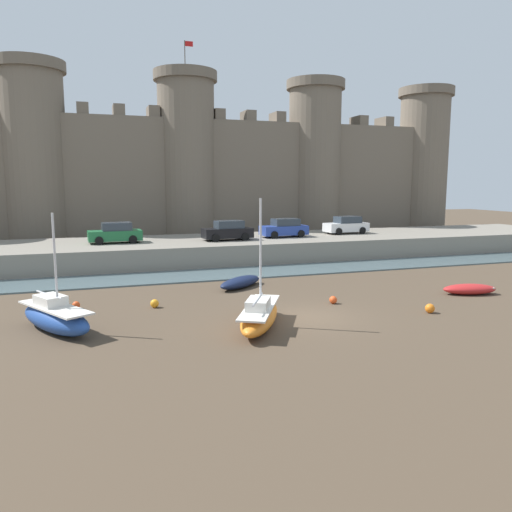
{
  "coord_description": "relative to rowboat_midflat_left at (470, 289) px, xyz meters",
  "views": [
    {
      "loc": [
        -9.86,
        -21.47,
        6.45
      ],
      "look_at": [
        -1.39,
        4.01,
        2.5
      ],
      "focal_mm": 35.0,
      "sensor_mm": 36.0,
      "label": 1
    }
  ],
  "objects": [
    {
      "name": "rowboat_near_channel_left",
      "position": [
        -12.14,
        6.07,
        0.03
      ],
      "size": [
        3.77,
        3.35,
        0.67
      ],
      "color": "#141E3D",
      "rests_on": "ground"
    },
    {
      "name": "quay_road",
      "position": [
        -10.96,
        17.91,
        0.54
      ],
      "size": [
        70.54,
        10.0,
        1.72
      ],
      "primitive_type": "cube",
      "color": "gray",
      "rests_on": "ground"
    },
    {
      "name": "mooring_buoy_mid_mud",
      "position": [
        -8.61,
        0.44,
        -0.11
      ],
      "size": [
        0.42,
        0.42,
        0.42
      ],
      "primitive_type": "sphere",
      "color": "#E04C1E",
      "rests_on": "ground"
    },
    {
      "name": "rowboat_midflat_left",
      "position": [
        0.0,
        0.0,
        0.0
      ],
      "size": [
        3.32,
        1.94,
        0.61
      ],
      "color": "red",
      "rests_on": "ground"
    },
    {
      "name": "mooring_buoy_near_channel",
      "position": [
        -4.91,
        -2.81,
        -0.09
      ],
      "size": [
        0.47,
        0.47,
        0.47
      ],
      "primitive_type": "sphere",
      "color": "orange",
      "rests_on": "ground"
    },
    {
      "name": "castle",
      "position": [
        -10.96,
        29.52,
        7.66
      ],
      "size": [
        65.05,
        6.51,
        20.72
      ],
      "color": "#706354",
      "rests_on": "ground"
    },
    {
      "name": "ground_plane",
      "position": [
        -10.96,
        -1.62,
        -0.32
      ],
      "size": [
        160.0,
        160.0,
        0.0
      ],
      "primitive_type": "plane",
      "color": "#4C3D2D"
    },
    {
      "name": "sailboat_midflat_right",
      "position": [
        -13.83,
        -2.56,
        0.26
      ],
      "size": [
        3.81,
        5.5,
        5.78
      ],
      "color": "orange",
      "rests_on": "ground"
    },
    {
      "name": "car_quay_west",
      "position": [
        -10.03,
        16.78,
        2.18
      ],
      "size": [
        4.18,
        2.05,
        1.62
      ],
      "color": "black",
      "rests_on": "quay_road"
    },
    {
      "name": "water_channel",
      "position": [
        -10.96,
        10.66,
        -0.27
      ],
      "size": [
        80.0,
        4.5,
        0.1
      ],
      "primitive_type": "cube",
      "color": "slate",
      "rests_on": "ground"
    },
    {
      "name": "mooring_buoy_off_centre",
      "position": [
        -17.84,
        2.61,
        -0.1
      ],
      "size": [
        0.44,
        0.44,
        0.44
      ],
      "primitive_type": "sphere",
      "color": "orange",
      "rests_on": "ground"
    },
    {
      "name": "sailboat_foreground_right",
      "position": [
        -22.47,
        -0.27,
        0.33
      ],
      "size": [
        3.82,
        5.14,
        5.2
      ],
      "color": "#234793",
      "rests_on": "ground"
    },
    {
      "name": "car_quay_east",
      "position": [
        -19.0,
        17.69,
        2.18
      ],
      "size": [
        4.18,
        2.05,
        1.62
      ],
      "color": "#1E6638",
      "rests_on": "quay_road"
    },
    {
      "name": "car_quay_centre_east",
      "position": [
        1.98,
        18.56,
        2.18
      ],
      "size": [
        4.18,
        2.05,
        1.62
      ],
      "color": "silver",
      "rests_on": "quay_road"
    },
    {
      "name": "mooring_buoy_near_shore",
      "position": [
        -21.72,
        3.67,
        -0.13
      ],
      "size": [
        0.39,
        0.39,
        0.39
      ],
      "primitive_type": "sphere",
      "color": "#E04C1E",
      "rests_on": "ground"
    },
    {
      "name": "car_quay_centre_west",
      "position": [
        -4.68,
        17.58,
        2.18
      ],
      "size": [
        4.18,
        2.05,
        1.62
      ],
      "color": "#263F99",
      "rests_on": "quay_road"
    }
  ]
}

